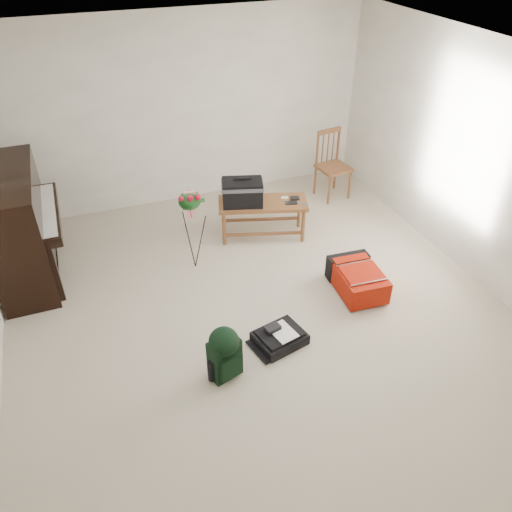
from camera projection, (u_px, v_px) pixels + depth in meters
name	position (u px, v px, depth m)	size (l,w,h in m)	color
floor	(261.00, 314.00, 5.20)	(5.00, 5.50, 0.01)	#BDAE98
ceiling	(262.00, 67.00, 3.74)	(5.00, 5.50, 0.01)	white
wall_back	(185.00, 112.00, 6.56)	(5.00, 0.04, 2.50)	white
wall_right	(484.00, 167.00, 5.19)	(0.04, 5.50, 2.50)	white
piano	(21.00, 229.00, 5.43)	(0.71, 1.50, 1.25)	black
bench	(250.00, 198.00, 6.02)	(1.17, 0.73, 0.84)	brown
dining_chair	(333.00, 166.00, 7.03)	(0.46, 0.46, 0.95)	brown
red_suitcase	(355.00, 277.00, 5.47)	(0.50, 0.71, 0.29)	#AE1A07
black_duffel	(280.00, 337.00, 4.83)	(0.53, 0.46, 0.19)	black
green_backpack	(224.00, 351.00, 4.37)	(0.31, 0.29, 0.55)	black
flower_stand	(192.00, 230.00, 5.59)	(0.36, 0.36, 1.03)	black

